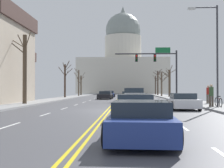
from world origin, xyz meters
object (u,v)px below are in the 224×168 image
at_px(sedan_oncoming_00, 105,95).
at_px(pedestrian_00, 211,94).
at_px(sedan_near_00, 130,97).
at_px(pickup_truck_near_01, 134,97).
at_px(sedan_near_02, 183,102).
at_px(sedan_near_04, 141,121).
at_px(pedestrian_01, 208,93).
at_px(sedan_near_03, 134,108).
at_px(sedan_oncoming_01, 109,94).
at_px(street_lamp_right, 213,47).
at_px(bicycle_parked, 218,102).
at_px(signal_gantry, 159,63).

distance_m(sedan_oncoming_00, pedestrian_00, 22.16).
height_order(sedan_near_00, pedestrian_00, pedestrian_00).
height_order(pickup_truck_near_01, sedan_near_02, pickup_truck_near_01).
distance_m(sedan_near_04, pedestrian_01, 20.38).
xyz_separation_m(sedan_near_04, pedestrian_01, (7.23, 19.05, 0.53)).
bearing_deg(sedan_near_03, sedan_oncoming_01, 95.32).
height_order(street_lamp_right, sedan_near_03, street_lamp_right).
bearing_deg(sedan_near_04, bicycle_parked, 64.80).
distance_m(street_lamp_right, pedestrian_00, 3.65).
xyz_separation_m(sedan_near_02, sedan_oncoming_00, (-7.27, 20.83, -0.00)).
height_order(signal_gantry, pedestrian_01, signal_gantry).
xyz_separation_m(pedestrian_00, pedestrian_01, (1.20, 5.17, -0.01)).
bearing_deg(sedan_oncoming_01, pickup_truck_near_01, -80.85).
relative_size(street_lamp_right, sedan_oncoming_01, 1.72).
distance_m(street_lamp_right, sedan_near_00, 13.56).
xyz_separation_m(sedan_near_03, sedan_oncoming_00, (-3.53, 28.25, -0.02)).
xyz_separation_m(street_lamp_right, sedan_near_04, (-6.19, -13.82, -4.19)).
bearing_deg(pedestrian_00, sedan_oncoming_00, 115.70).
distance_m(sedan_near_04, sedan_oncoming_00, 34.03).
relative_size(pickup_truck_near_01, bicycle_parked, 2.97).
relative_size(signal_gantry, sedan_oncoming_01, 1.76).
relative_size(sedan_near_03, sedan_oncoming_01, 0.96).
height_order(signal_gantry, pickup_truck_near_01, signal_gantry).
bearing_deg(sedan_near_02, signal_gantry, 90.14).
bearing_deg(sedan_near_00, sedan_oncoming_00, 111.71).
bearing_deg(sedan_near_00, sedan_near_02, -72.59).
distance_m(signal_gantry, sedan_near_02, 16.11).
height_order(pickup_truck_near_01, pedestrian_00, pedestrian_00).
relative_size(sedan_near_00, sedan_near_02, 1.10).
relative_size(sedan_near_00, sedan_oncoming_01, 1.04).
relative_size(street_lamp_right, pedestrian_01, 4.56).
bearing_deg(pedestrian_00, pickup_truck_near_01, 134.26).
distance_m(pedestrian_00, pedestrian_01, 5.31).
relative_size(sedan_near_00, sedan_near_03, 1.08).
relative_size(sedan_near_02, sedan_oncoming_01, 0.94).
height_order(signal_gantry, sedan_near_02, signal_gantry).
bearing_deg(signal_gantry, sedan_near_04, -97.31).
relative_size(sedan_near_00, pickup_truck_near_01, 0.89).
distance_m(sedan_near_02, bicycle_parked, 3.14).
xyz_separation_m(signal_gantry, sedan_near_03, (-3.71, -22.96, -4.27)).
xyz_separation_m(sedan_oncoming_01, bicycle_parked, (10.27, -29.88, -0.05)).
relative_size(sedan_oncoming_01, pedestrian_00, 2.61).
bearing_deg(pickup_truck_near_01, street_lamp_right, -45.25).
distance_m(street_lamp_right, pedestrian_01, 6.47).
relative_size(sedan_oncoming_01, pedestrian_01, 2.65).
height_order(sedan_oncoming_01, pedestrian_00, pedestrian_00).
xyz_separation_m(sedan_near_00, bicycle_parked, (6.73, -10.98, -0.08)).
xyz_separation_m(sedan_near_02, pedestrian_00, (2.34, 0.86, 0.53)).
xyz_separation_m(pickup_truck_near_01, pedestrian_01, (6.96, -0.74, 0.38)).
bearing_deg(pickup_truck_near_01, pedestrian_00, -45.74).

